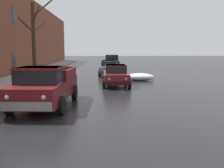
# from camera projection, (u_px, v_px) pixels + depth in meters

# --- Properties ---
(left_sidewalk_slab) EXTENTS (2.93, 80.00, 0.13)m
(left_sidewalk_slab) POSITION_uv_depth(u_px,v_px,m) (12.00, 80.00, 20.36)
(left_sidewalk_slab) COLOR gray
(left_sidewalk_slab) RESTS_ON ground
(snow_bank_along_left_kerb) EXTENTS (2.34, 1.33, 0.58)m
(snow_bank_along_left_kerb) POSITION_uv_depth(u_px,v_px,m) (139.00, 77.00, 20.77)
(snow_bank_along_left_kerb) COLOR white
(snow_bank_along_left_kerb) RESTS_ON ground
(bare_tree_mid_block) EXTENTS (2.38, 2.46, 6.34)m
(bare_tree_mid_block) POSITION_uv_depth(u_px,v_px,m) (34.00, 39.00, 20.22)
(bare_tree_mid_block) COLOR #382B1E
(bare_tree_mid_block) RESTS_ON ground
(pickup_truck_maroon_approaching_near_lane) EXTENTS (2.40, 5.37, 1.76)m
(pickup_truck_maroon_approaching_near_lane) POSITION_uv_depth(u_px,v_px,m) (45.00, 86.00, 11.24)
(pickup_truck_maroon_approaching_near_lane) COLOR maroon
(pickup_truck_maroon_approaching_near_lane) RESTS_ON ground
(sedan_maroon_parked_kerbside_close) EXTENTS (1.85, 4.02, 1.42)m
(sedan_maroon_parked_kerbside_close) POSITION_uv_depth(u_px,v_px,m) (116.00, 75.00, 17.87)
(sedan_maroon_parked_kerbside_close) COLOR maroon
(sedan_maroon_parked_kerbside_close) RESTS_ON ground
(sedan_grey_parked_kerbside_mid) EXTENTS (2.07, 4.24, 1.42)m
(sedan_grey_parked_kerbside_mid) POSITION_uv_depth(u_px,v_px,m) (109.00, 67.00, 25.08)
(sedan_grey_parked_kerbside_mid) COLOR slate
(sedan_grey_parked_kerbside_mid) RESTS_ON ground
(suv_darkblue_parked_far_down_block) EXTENTS (2.09, 4.82, 1.82)m
(suv_darkblue_parked_far_down_block) POSITION_uv_depth(u_px,v_px,m) (112.00, 61.00, 32.92)
(suv_darkblue_parked_far_down_block) COLOR navy
(suv_darkblue_parked_far_down_block) RESTS_ON ground
(sedan_white_queued_behind_truck) EXTENTS (2.13, 4.07, 1.42)m
(sedan_white_queued_behind_truck) POSITION_uv_depth(u_px,v_px,m) (111.00, 61.00, 39.35)
(sedan_white_queued_behind_truck) COLOR silver
(sedan_white_queued_behind_truck) RESTS_ON ground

